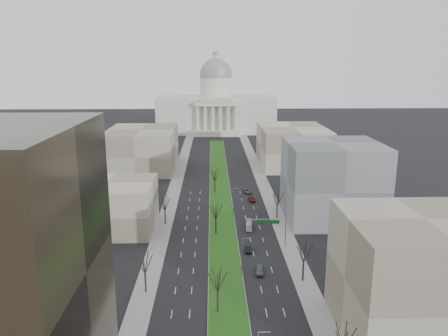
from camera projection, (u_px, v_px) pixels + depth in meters
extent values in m
plane|color=black|center=(220.00, 193.00, 163.27)|extent=(600.00, 600.00, 0.00)
cube|color=#999993|center=(220.00, 193.00, 162.28)|extent=(8.00, 222.00, 0.15)
cube|color=#1F4612|center=(220.00, 193.00, 162.25)|extent=(7.70, 221.70, 0.06)
cube|color=gray|center=(167.00, 216.00, 138.50)|extent=(5.00, 330.00, 0.15)
cube|color=gray|center=(276.00, 215.00, 139.44)|extent=(5.00, 330.00, 0.15)
cube|color=beige|center=(216.00, 114.00, 306.06)|extent=(80.00, 40.00, 24.00)
cube|color=beige|center=(216.00, 133.00, 286.11)|extent=(30.00, 6.00, 4.00)
cube|color=beige|center=(216.00, 104.00, 281.59)|extent=(28.00, 5.00, 2.50)
cube|color=beige|center=(216.00, 101.00, 281.12)|extent=(20.00, 5.00, 1.80)
cube|color=beige|center=(216.00, 99.00, 280.74)|extent=(12.00, 5.00, 1.60)
cylinder|color=beige|center=(216.00, 88.00, 301.79)|extent=(22.00, 22.00, 14.00)
sphere|color=gray|center=(216.00, 75.00, 299.65)|extent=(22.00, 22.00, 22.00)
cylinder|color=beige|center=(216.00, 58.00, 297.03)|extent=(4.00, 4.00, 4.00)
sphere|color=gray|center=(216.00, 54.00, 296.32)|extent=(4.00, 4.00, 4.00)
cylinder|color=beige|center=(197.00, 118.00, 283.40)|extent=(2.00, 2.00, 16.00)
cylinder|color=beige|center=(205.00, 118.00, 283.53)|extent=(2.00, 2.00, 16.00)
cylinder|color=beige|center=(213.00, 118.00, 283.66)|extent=(2.00, 2.00, 16.00)
cylinder|color=beige|center=(220.00, 118.00, 283.80)|extent=(2.00, 2.00, 16.00)
cylinder|color=beige|center=(228.00, 118.00, 283.93)|extent=(2.00, 2.00, 16.00)
cylinder|color=beige|center=(236.00, 118.00, 284.07)|extent=(2.00, 2.00, 16.00)
cube|color=gray|center=(109.00, 206.00, 126.73)|extent=(26.00, 22.00, 14.00)
cube|color=gray|center=(419.00, 278.00, 76.09)|extent=(26.00, 24.00, 22.00)
cube|color=slate|center=(332.00, 181.00, 134.14)|extent=(28.00, 26.00, 24.00)
cube|color=gray|center=(142.00, 149.00, 199.03)|extent=(30.00, 40.00, 18.00)
cube|color=gray|center=(292.00, 146.00, 205.76)|extent=(30.00, 40.00, 18.00)
cylinder|color=black|center=(146.00, 283.00, 92.38)|extent=(0.40, 0.40, 4.32)
cylinder|color=black|center=(165.00, 218.00, 131.23)|extent=(0.40, 0.40, 4.22)
cylinder|color=black|center=(303.00, 272.00, 97.17)|extent=(0.40, 0.40, 4.42)
cylinder|color=black|center=(277.00, 212.00, 136.06)|extent=(0.40, 0.40, 4.03)
cylinder|color=black|center=(218.00, 302.00, 85.02)|extent=(0.40, 0.40, 4.32)
cylinder|color=black|center=(216.00, 227.00, 123.86)|extent=(0.40, 0.40, 4.32)
cylinder|color=black|center=(215.00, 187.00, 162.70)|extent=(0.40, 0.40, 4.32)
cylinder|color=gray|center=(264.00, 332.00, 64.13)|extent=(1.80, 0.12, 0.12)
cylinder|color=gray|center=(242.00, 257.00, 99.18)|extent=(0.20, 0.20, 9.00)
cylinder|color=gray|center=(246.00, 238.00, 98.11)|extent=(1.80, 0.12, 0.12)
cylinder|color=gray|center=(233.00, 202.00, 138.02)|extent=(0.20, 0.20, 9.00)
cylinder|color=gray|center=(236.00, 188.00, 136.95)|extent=(1.80, 0.12, 0.12)
cylinder|color=gray|center=(286.00, 233.00, 114.20)|extent=(0.24, 0.24, 8.00)
cylinder|color=gray|center=(269.00, 219.00, 113.13)|extent=(9.00, 0.18, 0.18)
cube|color=#0C591E|center=(274.00, 222.00, 113.44)|extent=(2.60, 0.08, 1.00)
cube|color=#0C591E|center=(261.00, 222.00, 113.34)|extent=(2.20, 0.08, 1.00)
imported|color=#56585E|center=(259.00, 270.00, 101.07)|extent=(2.42, 5.08, 1.68)
imported|color=black|center=(248.00, 249.00, 112.80)|extent=(1.76, 4.41, 1.43)
imported|color=#620D0F|center=(252.00, 199.00, 153.29)|extent=(2.34, 5.08, 1.44)
imported|color=#505458|center=(247.00, 191.00, 163.03)|extent=(2.98, 5.30, 1.40)
imported|color=white|center=(249.00, 225.00, 128.29)|extent=(2.30, 7.52, 2.06)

